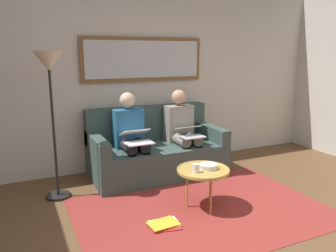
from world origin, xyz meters
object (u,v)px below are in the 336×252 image
Objects in this scene: cup at (196,168)px; standing_lamp at (50,78)px; couch at (155,151)px; person_right at (131,134)px; laptop_silver at (190,131)px; laptop_white at (137,137)px; framed_mirror at (144,59)px; magazine_stack at (165,224)px; coffee_table at (203,171)px; bowl at (208,166)px; person_left at (182,129)px.

cup is 1.84m from standing_lamp.
person_right reaches higher than couch.
laptop_white is (0.75, -0.01, 0.00)m from laptop_silver.
couch is 1.28m from cup.
magazine_stack is at bearing 74.60° from framed_mirror.
bowl is (-0.06, 0.00, 0.04)m from coffee_table.
cup is at bearing 87.22° from framed_mirror.
couch is 1.55× the size of person_left.
couch reaches higher than laptop_white.
laptop_white is (0.41, -0.91, 0.20)m from coffee_table.
laptop_white is at bearing 90.00° from person_right.
framed_mirror is at bearing -50.81° from person_left.
person_left is 0.69× the size of standing_lamp.
standing_lamp is at bearing 11.67° from person_right.
framed_mirror is at bearing -86.47° from bowl.
person_left is at bearing 180.00° from person_right.
framed_mirror is 1.11m from person_right.
standing_lamp reaches higher than person_left.
couch reaches higher than magazine_stack.
standing_lamp reaches higher than bowl.
laptop_white reaches higher than bowl.
person_right is at bearing -76.33° from cup.
laptop_silver is at bearing -106.84° from bowl.
coffee_table is at bearing 114.18° from laptop_white.
standing_lamp is at bearing -34.67° from coffee_table.
framed_mirror is 1.56× the size of person_left.
person_right reaches higher than magazine_stack.
person_right is 3.16× the size of laptop_white.
bowl is at bearing 146.40° from standing_lamp.
person_left and person_right have the same top height.
laptop_silver is at bearing 178.86° from laptop_white.
laptop_silver reaches higher than bowl.
bowl is 1.95m from standing_lamp.
standing_lamp reaches higher than magazine_stack.
coffee_table is 0.14m from cup.
cup is 0.05× the size of standing_lamp.
bowl is (-0.10, 1.61, -1.09)m from framed_mirror.
laptop_silver reaches higher than magazine_stack.
standing_lamp is at bearing -1.68° from laptop_silver.
cup is 0.19m from bowl.
coffee_table is at bearing 73.77° from person_left.
couch is at bearing -93.63° from cup.
person_right is at bearing -168.33° from standing_lamp.
laptop_silver is at bearing 117.83° from framed_mirror.
bowl is 0.76m from magazine_stack.
couch is 9.07× the size of bowl.
person_left is (-0.37, 0.46, -0.94)m from framed_mirror.
laptop_white is at bearing 39.03° from couch.
couch is at bearing -85.35° from bowl.
bowl is at bearing 117.20° from laptop_white.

